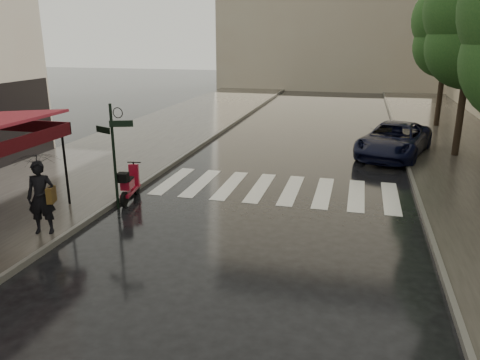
% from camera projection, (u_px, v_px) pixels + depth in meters
% --- Properties ---
extents(ground, '(120.00, 120.00, 0.00)m').
position_uv_depth(ground, '(102.00, 258.00, 10.74)').
color(ground, black).
rests_on(ground, ground).
extents(sidewalk_near, '(6.00, 60.00, 0.12)m').
position_uv_depth(sidewalk_near, '(147.00, 139.00, 22.89)').
color(sidewalk_near, '#38332D').
rests_on(sidewalk_near, ground).
extents(sidewalk_far, '(5.50, 60.00, 0.12)m').
position_uv_depth(sidewalk_far, '(474.00, 157.00, 19.41)').
color(sidewalk_far, '#38332D').
rests_on(sidewalk_far, ground).
extents(curb_near, '(0.12, 60.00, 0.16)m').
position_uv_depth(curb_near, '(206.00, 142.00, 22.17)').
color(curb_near, '#595651').
rests_on(curb_near, ground).
extents(curb_far, '(0.12, 60.00, 0.16)m').
position_uv_depth(curb_far, '(403.00, 153.00, 20.07)').
color(curb_far, '#595651').
rests_on(curb_far, ground).
extents(crosswalk, '(7.85, 3.20, 0.01)m').
position_uv_depth(crosswalk, '(276.00, 189.00, 15.59)').
color(crosswalk, silver).
rests_on(crosswalk, ground).
extents(signpost, '(1.17, 0.29, 3.10)m').
position_uv_depth(signpost, '(114.00, 148.00, 13.26)').
color(signpost, black).
rests_on(signpost, ground).
extents(tree_mid, '(3.80, 3.80, 8.34)m').
position_uv_depth(tree_mid, '(474.00, 17.00, 17.95)').
color(tree_mid, black).
rests_on(tree_mid, sidewalk_far).
extents(tree_far, '(3.80, 3.80, 8.16)m').
position_uv_depth(tree_far, '(449.00, 24.00, 24.43)').
color(tree_far, black).
rests_on(tree_far, sidewalk_far).
extents(pedestrian_with_umbrella, '(1.38, 1.40, 2.56)m').
position_uv_depth(pedestrian_with_umbrella, '(37.00, 168.00, 11.35)').
color(pedestrian_with_umbrella, black).
rests_on(pedestrian_with_umbrella, sidewalk_near).
extents(scooter, '(0.57, 1.64, 1.08)m').
position_uv_depth(scooter, '(129.00, 185.00, 14.33)').
color(scooter, black).
rests_on(scooter, ground).
extents(parked_car, '(3.68, 5.53, 1.41)m').
position_uv_depth(parked_car, '(394.00, 140.00, 19.64)').
color(parked_car, black).
rests_on(parked_car, ground).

